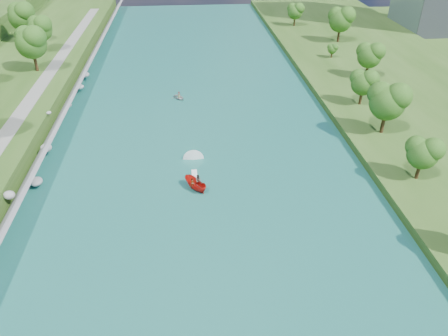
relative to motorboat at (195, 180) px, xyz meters
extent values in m
plane|color=#2D5119|center=(0.59, -8.82, -0.89)|extent=(260.00, 260.00, 0.00)
cube|color=#1A645B|center=(0.59, 11.18, -0.84)|extent=(55.00, 240.00, 0.10)
cube|color=slate|center=(-25.26, 11.18, 0.91)|extent=(3.54, 236.00, 4.05)
ellipsoid|color=gray|center=(-26.29, -3.88, 1.71)|extent=(1.69, 1.43, 1.23)
ellipsoid|color=gray|center=(-24.35, 1.74, 0.13)|extent=(1.80, 2.20, 1.21)
ellipsoid|color=gray|center=(-25.05, 11.21, 0.83)|extent=(1.89, 1.82, 1.40)
ellipsoid|color=gray|center=(-26.64, 21.38, 2.77)|extent=(0.90, 1.00, 0.57)
ellipsoid|color=gray|center=(-25.11, 30.13, 0.38)|extent=(1.05, 1.05, 0.70)
ellipsoid|color=gray|center=(-24.63, 40.14, 0.51)|extent=(1.67, 1.90, 0.95)
ellipsoid|color=gray|center=(-24.79, 47.87, 0.58)|extent=(1.84, 2.27, 1.11)
cube|color=gray|center=(-31.91, 11.18, 2.66)|extent=(3.00, 200.00, 0.10)
ellipsoid|color=#195115|center=(-35.11, 45.99, 8.75)|extent=(7.37, 7.37, 12.28)
ellipsoid|color=#195115|center=(-37.28, 61.48, 8.03)|extent=(6.50, 6.50, 10.84)
ellipsoid|color=#195115|center=(-44.34, 71.03, 8.94)|extent=(7.60, 7.60, 12.66)
ellipsoid|color=#195115|center=(33.88, -3.54, 4.77)|extent=(4.99, 4.99, 8.32)
ellipsoid|color=#195115|center=(34.62, 11.78, 6.27)|extent=(6.79, 6.79, 11.32)
ellipsoid|color=#195115|center=(35.21, 24.52, 4.98)|extent=(5.24, 5.24, 8.74)
ellipsoid|color=#195115|center=(42.31, 39.68, 5.54)|extent=(5.92, 5.92, 9.86)
ellipsoid|color=#195115|center=(38.57, 54.91, 2.82)|extent=(2.66, 2.66, 4.43)
ellipsoid|color=#195115|center=(44.96, 69.24, 6.54)|extent=(7.12, 7.12, 11.87)
ellipsoid|color=#195115|center=(36.35, 88.83, 4.96)|extent=(5.22, 5.22, 8.70)
imported|color=red|center=(-0.02, -1.19, 0.09)|extent=(4.10, 4.71, 1.77)
imported|color=#66605B|center=(-0.42, -1.59, 0.45)|extent=(0.77, 0.71, 1.78)
imported|color=#66605B|center=(0.48, -0.69, 0.46)|extent=(1.04, 0.92, 1.79)
cube|color=white|center=(-0.02, 1.81, -0.76)|extent=(0.90, 5.00, 0.06)
imported|color=gray|center=(-2.26, 34.22, -0.45)|extent=(3.77, 4.07, 0.69)
imported|color=#66605B|center=(-2.26, 34.22, 0.14)|extent=(0.68, 0.46, 1.36)
camera|label=1|loc=(-0.82, -56.51, 37.57)|focal=35.00mm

